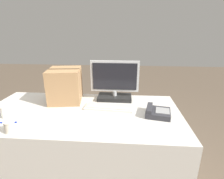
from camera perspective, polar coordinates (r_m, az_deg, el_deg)
The scene contains 10 objects.
ground_plane at distance 2.07m, azimuth -8.74°, elevation -25.93°, with size 12.00×12.00×0.00m, color brown.
office_desk at distance 1.83m, azimuth -9.34°, elevation -17.59°, with size 1.80×0.90×0.75m.
monitor at distance 1.82m, azimuth 0.88°, elevation 1.75°, with size 0.50×0.20×0.41m.
keyboard at distance 1.65m, azimuth -0.98°, elevation -5.83°, with size 0.46×0.18×0.03m.
desk_phone at distance 1.58m, azimuth 14.51°, elevation -7.18°, with size 0.24×0.24×0.08m.
paper_cup_left at distance 1.74m, azimuth -31.49°, elevation -6.11°, with size 0.08×0.08×0.10m.
paper_cup_right at distance 1.48m, azimuth -30.45°, elevation -10.47°, with size 0.08×0.08×0.09m.
spoon at distance 1.56m, azimuth -12.98°, elevation -8.39°, with size 0.03×0.17×0.00m.
cardboard_box at distance 1.85m, azimuth -15.01°, elevation 1.40°, with size 0.36×0.38×0.34m.
pen_marker at distance 1.64m, azimuth -30.73°, elevation -9.21°, with size 0.13×0.03×0.01m.
Camera 1 is at (0.39, -1.42, 1.45)m, focal length 28.00 mm.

